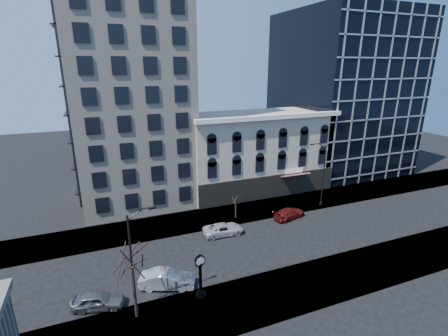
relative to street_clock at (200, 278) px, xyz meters
name	(u,v)px	position (x,y,z in m)	size (l,w,h in m)	color
ground	(220,252)	(4.09, 6.04, -2.00)	(160.00, 160.00, 0.00)	black
sidewalk_far	(198,220)	(4.09, 14.04, -1.94)	(160.00, 6.00, 0.12)	gray
sidewalk_near	(254,299)	(4.09, -1.96, -1.94)	(160.00, 6.00, 0.12)	gray
cream_tower	(127,63)	(-2.02, 24.92, 17.32)	(15.90, 15.40, 42.50)	beige
victorian_row	(255,152)	(16.09, 21.93, 4.00)	(22.60, 11.19, 12.50)	#B5AE95
glass_office	(341,94)	(36.09, 26.94, 12.00)	(20.00, 20.15, 28.00)	black
street_clock	(200,278)	(0.00, 0.00, 0.00)	(0.94, 0.94, 4.16)	black
street_lamp_near	(138,234)	(-4.72, 0.15, 4.97)	(2.34, 0.65, 9.08)	black
street_lamp_far	(320,158)	(21.02, 12.28, 5.02)	(2.25, 1.09, 9.14)	black
bare_tree_near	(131,256)	(-5.41, -0.37, 3.61)	(4.23, 4.23, 7.27)	black
bare_tree_far	(236,196)	(8.77, 12.71, 1.15)	(2.34, 2.34, 4.02)	black
car_near_a	(98,300)	(-8.19, 1.89, -1.29)	(1.68, 4.17, 1.42)	#595B60
car_near_b	(167,279)	(-2.36, 2.41, -1.20)	(1.70, 4.88, 1.61)	#A5A8AD
car_far_a	(223,229)	(5.78, 9.46, -1.33)	(2.21, 4.79, 1.33)	silver
car_far_b	(289,213)	(15.33, 10.27, -1.32)	(1.89, 4.66, 1.35)	maroon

